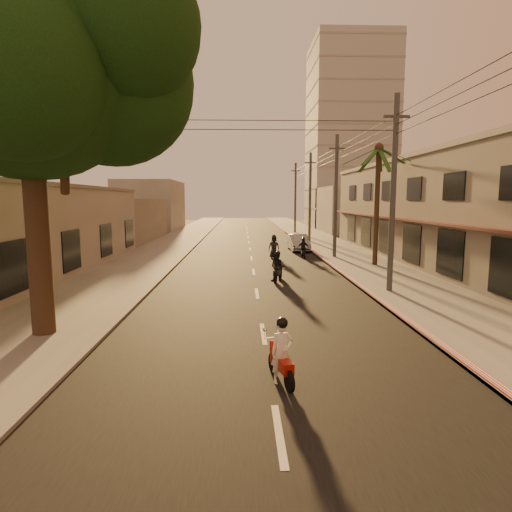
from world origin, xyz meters
The scene contains 19 objects.
ground centered at (0.00, 0.00, 0.00)m, with size 160.00×160.00×0.00m, color #383023.
road centered at (0.00, 20.00, 0.01)m, with size 10.00×140.00×0.02m, color black.
sidewalk_right centered at (7.50, 20.00, 0.06)m, with size 5.00×140.00×0.12m, color slate.
sidewalk_left centered at (-7.50, 20.00, 0.06)m, with size 5.00×140.00×0.12m, color slate.
curb_stripe centered at (5.10, 15.00, 0.10)m, with size 0.20×60.00×0.20m, color #B62513.
shophouse_row centered at (13.95, 18.00, 3.65)m, with size 8.80×34.20×7.30m.
left_building centered at (-13.98, 14.00, 2.60)m, with size 8.20×24.20×5.20m.
distant_tower centered at (16.00, 56.00, 14.00)m, with size 12.10×12.10×28.00m.
broadleaf_tree centered at (-6.61, 2.14, 8.48)m, with size 9.60×8.70×12.10m.
palm_tree centered at (8.00, 16.00, 7.15)m, with size 5.00×5.00×8.20m.
utility_poles centered at (6.20, 20.00, 6.54)m, with size 1.20×48.26×9.00m.
filler_right centered at (14.00, 45.00, 3.00)m, with size 8.00×14.00×6.00m, color #ACA59B.
filler_left_near centered at (-14.00, 34.00, 2.20)m, with size 8.00×14.00×4.40m, color #ACA59B.
filler_left_far centered at (-14.00, 52.00, 3.50)m, with size 8.00×14.00×7.00m, color #ACA59B.
scooter_red centered at (0.25, -1.73, 0.72)m, with size 0.81×1.61×1.61m.
scooter_mid_a centered at (1.20, 10.94, 0.76)m, with size 1.10×1.64×1.65m.
scooter_mid_b centered at (3.86, 20.10, 0.71)m, with size 0.91×1.61×1.57m.
scooter_far_a centered at (1.67, 19.98, 0.80)m, with size 0.84×1.81×1.78m.
parked_car centered at (4.11, 24.70, 0.70)m, with size 1.61×4.30×1.40m, color #989AA0.
Camera 1 is at (-0.67, -11.41, 4.33)m, focal length 30.00 mm.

